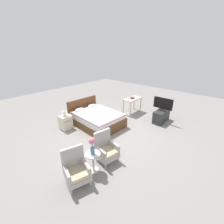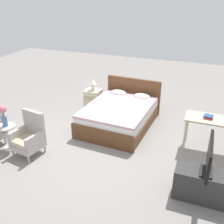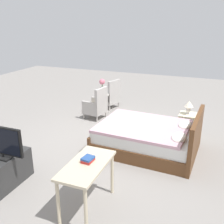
{
  "view_description": "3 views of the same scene",
  "coord_description": "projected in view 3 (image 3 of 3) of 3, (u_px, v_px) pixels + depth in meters",
  "views": [
    {
      "loc": [
        -3.82,
        -3.38,
        3.07
      ],
      "look_at": [
        0.15,
        0.13,
        0.8
      ],
      "focal_mm": 24.0,
      "sensor_mm": 36.0,
      "label": 1
    },
    {
      "loc": [
        2.03,
        -4.67,
        3.21
      ],
      "look_at": [
        0.21,
        0.05,
        0.8
      ],
      "focal_mm": 42.0,
      "sensor_mm": 36.0,
      "label": 2
    },
    {
      "loc": [
        5.15,
        2.12,
        2.74
      ],
      "look_at": [
        0.26,
        0.19,
        0.85
      ],
      "focal_mm": 42.0,
      "sensor_mm": 36.0,
      "label": 3
    }
  ],
  "objects": [
    {
      "name": "armchair_by_window_right",
      "position": [
        96.0,
        106.0,
        7.46
      ],
      "size": [
        0.62,
        0.62,
        0.92
      ],
      "color": "#ADA8A3",
      "rests_on": "ground_plane"
    },
    {
      "name": "bed",
      "position": [
        149.0,
        138.0,
        5.66
      ],
      "size": [
        1.64,
        2.18,
        0.96
      ],
      "color": "brown",
      "rests_on": "ground_plane"
    },
    {
      "name": "armchair_by_window_left",
      "position": [
        110.0,
        96.0,
        8.38
      ],
      "size": [
        0.68,
        0.68,
        0.92
      ],
      "color": "#ADA8A3",
      "rests_on": "ground_plane"
    },
    {
      "name": "vanity_desk",
      "position": [
        87.0,
        171.0,
        3.8
      ],
      "size": [
        1.04,
        0.52,
        0.76
      ],
      "color": "beige",
      "rests_on": "ground_plane"
    },
    {
      "name": "nightstand",
      "position": [
        187.0,
        125.0,
        6.36
      ],
      "size": [
        0.44,
        0.41,
        0.57
      ],
      "color": "beige",
      "rests_on": "ground_plane"
    },
    {
      "name": "ground_plane",
      "position": [
        109.0,
        141.0,
        6.17
      ],
      "size": [
        16.0,
        16.0,
        0.0
      ],
      "primitive_type": "plane",
      "color": "gray"
    },
    {
      "name": "flower_vase",
      "position": [
        102.0,
        85.0,
        7.79
      ],
      "size": [
        0.17,
        0.17,
        0.48
      ],
      "color": "#4C709E",
      "rests_on": "side_table"
    },
    {
      "name": "book_stack",
      "position": [
        88.0,
        159.0,
        3.82
      ],
      "size": [
        0.2,
        0.17,
        0.07
      ],
      "color": "#AD2823",
      "rests_on": "vanity_desk"
    },
    {
      "name": "tv_flatscreen",
      "position": [
        0.0,
        142.0,
        4.27
      ],
      "size": [
        0.2,
        0.85,
        0.57
      ],
      "color": "black",
      "rests_on": "tv_stand"
    },
    {
      "name": "side_table",
      "position": [
        102.0,
        101.0,
        7.96
      ],
      "size": [
        0.4,
        0.4,
        0.57
      ],
      "color": "beige",
      "rests_on": "ground_plane"
    },
    {
      "name": "table_lamp",
      "position": [
        189.0,
        105.0,
        6.19
      ],
      "size": [
        0.22,
        0.22,
        0.33
      ],
      "color": "silver",
      "rests_on": "nightstand"
    },
    {
      "name": "tv_stand",
      "position": [
        5.0,
        172.0,
        4.47
      ],
      "size": [
        0.96,
        0.4,
        0.54
      ],
      "color": "#2D2D2D",
      "rests_on": "ground_plane"
    }
  ]
}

